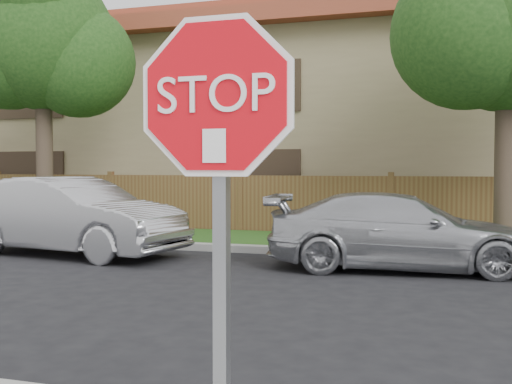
% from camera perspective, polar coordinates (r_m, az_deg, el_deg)
% --- Properties ---
extents(far_curb, '(70.00, 0.30, 0.15)m').
position_cam_1_polar(far_curb, '(12.34, 11.50, -5.84)').
color(far_curb, gray).
rests_on(far_curb, ground).
extents(grass_strip, '(70.00, 3.00, 0.12)m').
position_cam_1_polar(grass_strip, '(13.97, 12.17, -4.94)').
color(grass_strip, '#1E4714').
rests_on(grass_strip, ground).
extents(fence, '(70.00, 0.12, 1.60)m').
position_cam_1_polar(fence, '(15.48, 12.72, -1.47)').
color(fence, '#54361D').
rests_on(fence, ground).
extents(apartment_building, '(35.20, 9.20, 7.20)m').
position_cam_1_polar(apartment_building, '(21.10, 13.99, 6.95)').
color(apartment_building, '#8B7C56').
rests_on(apartment_building, ground).
extents(tree_left, '(4.80, 3.90, 7.78)m').
position_cam_1_polar(tree_left, '(17.30, -19.86, 13.56)').
color(tree_left, '#382B21').
rests_on(tree_left, ground).
extents(tree_mid, '(4.80, 3.90, 7.35)m').
position_cam_1_polar(tree_mid, '(13.97, 22.98, 14.80)').
color(tree_mid, '#382B21').
rests_on(tree_mid, ground).
extents(stop_sign, '(1.01, 0.13, 2.55)m').
position_cam_1_polar(stop_sign, '(2.70, -3.65, 2.25)').
color(stop_sign, gray).
rests_on(stop_sign, sidewalk_near).
extents(sedan_left, '(5.13, 2.41, 1.63)m').
position_cam_1_polar(sedan_left, '(12.99, -17.20, -2.20)').
color(sedan_left, '#B1B2B6').
rests_on(sedan_left, ground).
extents(sedan_right, '(4.89, 2.41, 1.37)m').
position_cam_1_polar(sedan_right, '(10.98, 13.55, -3.67)').
color(sedan_right, '#ADAFB5').
rests_on(sedan_right, ground).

